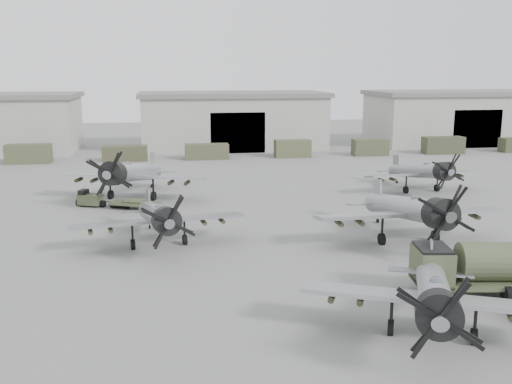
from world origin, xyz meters
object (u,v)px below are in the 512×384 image
aircraft_mid_1 (159,217)px  aircraft_far_1 (423,171)px  aircraft_near_1 (434,295)px  aircraft_mid_2 (411,210)px  fuel_tanker (485,265)px  aircraft_far_0 (130,173)px  tug_trailer (107,201)px

aircraft_mid_1 → aircraft_far_1: 29.63m
aircraft_near_1 → aircraft_mid_2: size_ratio=0.87×
aircraft_near_1 → fuel_tanker: (5.12, 4.53, -0.48)m
aircraft_far_1 → aircraft_far_0: bearing=170.8°
aircraft_mid_2 → aircraft_far_0: bearing=137.6°
aircraft_mid_2 → fuel_tanker: size_ratio=1.68×
aircraft_far_0 → fuel_tanker: bearing=-36.0°
tug_trailer → aircraft_far_1: bearing=26.6°
aircraft_mid_1 → aircraft_mid_2: aircraft_mid_2 is taller
tug_trailer → aircraft_mid_2: bearing=-9.7°
tug_trailer → fuel_tanker: bearing=-24.0°
aircraft_near_1 → aircraft_far_0: bearing=139.6°
aircraft_far_1 → fuel_tanker: aircraft_far_1 is taller
aircraft_near_1 → aircraft_mid_1: aircraft_near_1 is taller
aircraft_mid_1 → aircraft_far_1: (25.90, 14.39, -0.02)m
aircraft_near_1 → fuel_tanker: size_ratio=1.46×
aircraft_far_0 → aircraft_far_1: bearing=15.0°
aircraft_mid_1 → fuel_tanker: aircraft_mid_1 is taller
aircraft_far_0 → aircraft_near_1: bearing=-47.3°
aircraft_near_1 → aircraft_far_1: 33.27m
aircraft_mid_2 → aircraft_far_1: (8.42, 16.19, -0.31)m
fuel_tanker → tug_trailer: size_ratio=1.07×
aircraft_far_0 → aircraft_far_1: aircraft_far_0 is taller
aircraft_far_0 → aircraft_mid_2: bearing=-23.4°
aircraft_mid_2 → aircraft_far_1: size_ratio=1.14×
tug_trailer → aircraft_far_0: bearing=77.4°
aircraft_far_1 → tug_trailer: (-30.64, -1.68, -1.57)m
aircraft_mid_2 → tug_trailer: bearing=144.8°
aircraft_mid_1 → tug_trailer: size_ratio=1.60×
aircraft_mid_1 → tug_trailer: bearing=101.3°
aircraft_far_0 → fuel_tanker: 33.64m
aircraft_far_0 → aircraft_far_1: size_ratio=1.19×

